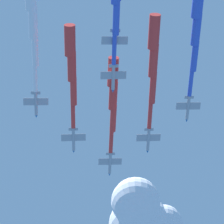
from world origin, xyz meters
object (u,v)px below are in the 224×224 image
Objects in this scene: jet_lead at (113,97)px; jet_port_inner at (71,68)px; jet_starboard_mid at (196,31)px; jet_port_mid at (33,23)px; jet_starboard_inner at (153,61)px.

jet_lead reaches higher than jet_port_inner.
jet_port_inner is at bearing 136.25° from jet_lead.
jet_port_inner is 0.97× the size of jet_starboard_mid.
jet_starboard_mid is (-8.58, -40.06, 3.50)m from jet_port_inner.
jet_port_mid is (-27.35, 23.40, -0.18)m from jet_lead.
jet_port_mid is (-14.41, 11.00, 3.38)m from jet_port_inner.
jet_lead reaches higher than jet_starboard_inner.
jet_starboard_inner is 39.96m from jet_port_mid.
jet_lead is at bearing -43.75° from jet_port_inner.
jet_lead is 1.00× the size of jet_port_inner.
jet_lead is at bearing 47.01° from jet_starboard_inner.
jet_lead is 0.97× the size of jet_starboard_mid.
jet_port_mid is (-14.50, 37.18, 2.06)m from jet_starboard_inner.
jet_port_mid is at bearing 111.30° from jet_starboard_inner.
jet_starboard_mid reaches higher than jet_port_mid.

